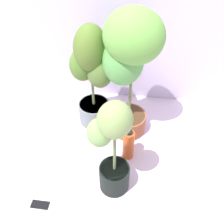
# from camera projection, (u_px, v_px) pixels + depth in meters

# --- Properties ---
(ground_plane) EXTENTS (8.00, 8.00, 0.00)m
(ground_plane) POSITION_uv_depth(u_px,v_px,m) (76.00, 168.00, 1.81)
(ground_plane) COLOR silver
(ground_plane) RESTS_ON ground
(potted_plant_back_right) EXTENTS (0.47, 0.41, 0.99)m
(potted_plant_back_right) POSITION_uv_depth(u_px,v_px,m) (129.00, 60.00, 1.65)
(potted_plant_back_right) COLOR #955237
(potted_plant_back_right) RESTS_ON ground
(potted_plant_front_right) EXTENTS (0.32, 0.25, 0.73)m
(potted_plant_front_right) POSITION_uv_depth(u_px,v_px,m) (112.00, 148.00, 1.45)
(potted_plant_front_right) COLOR black
(potted_plant_front_right) RESTS_ON ground
(potted_plant_back_center) EXTENTS (0.39, 0.31, 0.84)m
(potted_plant_back_center) POSITION_uv_depth(u_px,v_px,m) (92.00, 73.00, 1.83)
(potted_plant_back_center) COLOR slate
(potted_plant_back_center) RESTS_ON ground
(cell_phone) EXTENTS (0.14, 0.07, 0.01)m
(cell_phone) POSITION_uv_depth(u_px,v_px,m) (40.00, 205.00, 1.61)
(cell_phone) COLOR white
(cell_phone) RESTS_ON ground
(nutrient_bottle) EXTENTS (0.08, 0.08, 0.27)m
(nutrient_bottle) POSITION_uv_depth(u_px,v_px,m) (128.00, 144.00, 1.80)
(nutrient_bottle) COLOR #C4511D
(nutrient_bottle) RESTS_ON ground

